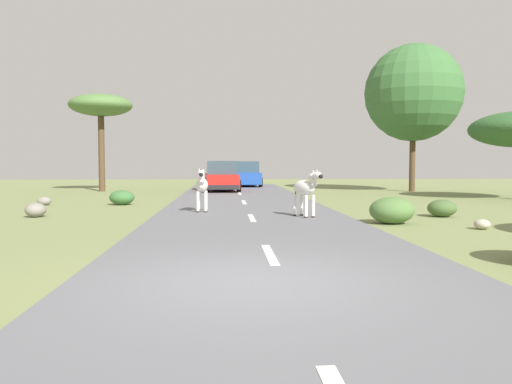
% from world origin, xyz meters
% --- Properties ---
extents(ground_plane, '(90.00, 90.00, 0.00)m').
position_xyz_m(ground_plane, '(0.00, 0.00, 0.00)').
color(ground_plane, olive).
extents(road, '(6.00, 64.00, 0.05)m').
position_xyz_m(road, '(0.39, 0.00, 0.03)').
color(road, slate).
rests_on(road, ground_plane).
extents(lane_markings, '(0.16, 56.00, 0.01)m').
position_xyz_m(lane_markings, '(0.39, -1.00, 0.05)').
color(lane_markings, silver).
rests_on(lane_markings, road).
extents(zebra_0, '(0.84, 1.43, 1.43)m').
position_xyz_m(zebra_0, '(2.02, 8.18, 0.91)').
color(zebra_0, silver).
rests_on(zebra_0, road).
extents(zebra_1, '(0.42, 1.54, 1.45)m').
position_xyz_m(zebra_1, '(-1.16, 10.05, 0.92)').
color(zebra_1, silver).
rests_on(zebra_1, road).
extents(car_0, '(2.22, 4.44, 1.74)m').
position_xyz_m(car_0, '(-0.59, 22.75, 0.85)').
color(car_0, red).
rests_on(car_0, road).
extents(car_1, '(2.24, 4.44, 1.74)m').
position_xyz_m(car_1, '(1.05, 28.57, 0.85)').
color(car_1, '#1E479E').
rests_on(car_1, road).
extents(tree_1, '(5.60, 5.60, 8.53)m').
position_xyz_m(tree_1, '(10.54, 22.09, 5.72)').
color(tree_1, '#4C3823').
rests_on(tree_1, ground_plane).
extents(tree_2, '(3.65, 3.65, 5.70)m').
position_xyz_m(tree_2, '(-7.63, 23.52, 4.97)').
color(tree_2, '#4C3823').
rests_on(tree_2, ground_plane).
extents(bush_2, '(1.24, 1.11, 0.74)m').
position_xyz_m(bush_2, '(4.20, 6.75, 0.37)').
color(bush_2, '#4C7038').
rests_on(bush_2, ground_plane).
extents(bush_3, '(0.90, 0.81, 0.54)m').
position_xyz_m(bush_3, '(6.36, 8.42, 0.27)').
color(bush_3, '#425B2D').
rests_on(bush_3, ground_plane).
extents(bush_4, '(0.98, 0.89, 0.59)m').
position_xyz_m(bush_4, '(-4.51, 13.61, 0.30)').
color(bush_4, '#386633').
rests_on(bush_4, ground_plane).
extents(rock_0, '(0.40, 0.41, 0.26)m').
position_xyz_m(rock_0, '(6.10, 5.45, 0.13)').
color(rock_0, '#A89E8C').
rests_on(rock_0, ground_plane).
extents(rock_1, '(0.53, 0.41, 0.34)m').
position_xyz_m(rock_1, '(-7.55, 13.58, 0.17)').
color(rock_1, gray).
rests_on(rock_1, ground_plane).
extents(rock_2, '(0.63, 0.66, 0.45)m').
position_xyz_m(rock_2, '(-6.26, 9.12, 0.22)').
color(rock_2, gray).
rests_on(rock_2, ground_plane).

